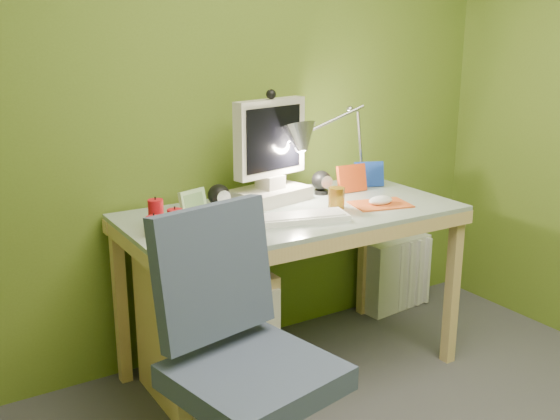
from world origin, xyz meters
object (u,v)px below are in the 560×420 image
desk (291,293)px  desk_lamp (350,128)px  radiator (394,273)px  monitor (270,148)px  task_chair (254,372)px

desk → desk_lamp: bearing=22.6°
desk → radiator: 0.95m
monitor → radiator: (0.88, 0.12, -0.81)m
desk_lamp → radiator: (0.43, 0.12, -0.86)m
desk → desk_lamp: desk_lamp is taller
desk_lamp → radiator: 0.97m
desk → desk_lamp: size_ratio=2.44×
monitor → desk_lamp: desk_lamp is taller
desk_lamp → task_chair: size_ratio=0.61×
monitor → task_chair: (-0.58, -0.85, -0.53)m
monitor → radiator: monitor is taller
desk → task_chair: 0.89m
task_chair → desk: bearing=38.4°
desk_lamp → radiator: bearing=3.6°
desk_lamp → monitor: bearing=168.6°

